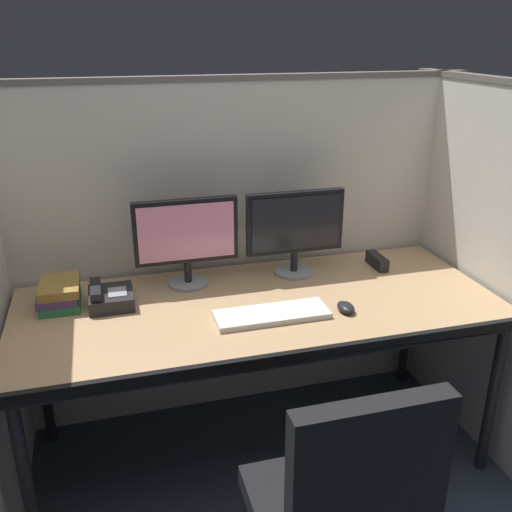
% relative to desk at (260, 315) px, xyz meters
% --- Properties ---
extents(ground_plane, '(8.00, 8.00, 0.00)m').
position_rel_desk_xyz_m(ground_plane, '(0.00, -0.29, -0.69)').
color(ground_plane, '#2D3847').
extents(cubicle_partition_rear, '(2.21, 0.06, 1.57)m').
position_rel_desk_xyz_m(cubicle_partition_rear, '(0.00, 0.46, 0.10)').
color(cubicle_partition_rear, beige).
rests_on(cubicle_partition_rear, ground).
extents(cubicle_partition_right, '(0.06, 1.41, 1.57)m').
position_rel_desk_xyz_m(cubicle_partition_right, '(0.99, -0.09, 0.10)').
color(cubicle_partition_right, beige).
rests_on(cubicle_partition_right, ground).
extents(desk, '(1.90, 0.80, 0.74)m').
position_rel_desk_xyz_m(desk, '(0.00, 0.00, 0.00)').
color(desk, tan).
rests_on(desk, ground).
extents(monitor_left, '(0.43, 0.17, 0.37)m').
position_rel_desk_xyz_m(monitor_left, '(-0.24, 0.26, 0.27)').
color(monitor_left, gray).
rests_on(monitor_left, desk).
extents(monitor_right, '(0.43, 0.17, 0.37)m').
position_rel_desk_xyz_m(monitor_right, '(0.23, 0.25, 0.27)').
color(monitor_right, gray).
rests_on(monitor_right, desk).
extents(keyboard_main, '(0.43, 0.15, 0.02)m').
position_rel_desk_xyz_m(keyboard_main, '(0.01, -0.12, 0.06)').
color(keyboard_main, silver).
rests_on(keyboard_main, desk).
extents(computer_mouse, '(0.06, 0.10, 0.04)m').
position_rel_desk_xyz_m(computer_mouse, '(0.30, -0.15, 0.07)').
color(computer_mouse, black).
rests_on(computer_mouse, desk).
extents(book_stack, '(0.16, 0.22, 0.10)m').
position_rel_desk_xyz_m(book_stack, '(-0.76, 0.20, 0.10)').
color(book_stack, '#26723F').
rests_on(book_stack, desk).
extents(desk_phone, '(0.17, 0.19, 0.09)m').
position_rel_desk_xyz_m(desk_phone, '(-0.57, 0.15, 0.08)').
color(desk_phone, black).
rests_on(desk_phone, desk).
extents(red_stapler, '(0.04, 0.15, 0.06)m').
position_rel_desk_xyz_m(red_stapler, '(0.62, 0.22, 0.08)').
color(red_stapler, black).
rests_on(red_stapler, desk).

